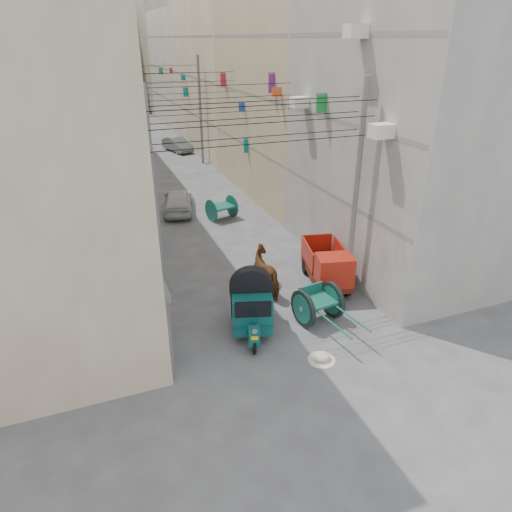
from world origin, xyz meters
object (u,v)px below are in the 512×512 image
distant_car_grey (177,144)px  distant_car_green (130,138)px  auto_rickshaw (251,303)px  feed_sack (322,357)px  mini_truck (329,269)px  second_cart (222,208)px  horse (268,272)px  tonga_cart (318,304)px  distant_car_white (178,201)px

distant_car_grey → distant_car_green: distant_car_green is taller
auto_rickshaw → distant_car_green: size_ratio=0.59×
feed_sack → distant_car_grey: size_ratio=0.15×
mini_truck → feed_sack: (-2.41, -3.98, -0.70)m
second_cart → horse: bearing=-109.1°
tonga_cart → feed_sack: tonga_cart is taller
auto_rickshaw → horse: (1.53, 2.19, -0.20)m
mini_truck → second_cart: size_ratio=2.00×
second_cart → horse: 8.41m
feed_sack → distant_car_green: (-1.56, 34.60, 0.52)m
feed_sack → distant_car_grey: 30.51m
feed_sack → distant_car_grey: distant_car_grey is taller
tonga_cart → feed_sack: 2.30m
auto_rickshaw → horse: auto_rickshaw is taller
mini_truck → feed_sack: bearing=-107.6°
mini_truck → distant_car_grey: size_ratio=0.90×
second_cart → feed_sack: 12.96m
second_cart → mini_truck: bearing=-93.9°
tonga_cart → distant_car_grey: 28.42m
mini_truck → distant_car_green: mini_truck is taller
horse → distant_car_white: size_ratio=0.52×
auto_rickshaw → distant_car_grey: size_ratio=0.72×
mini_truck → feed_sack: size_ratio=6.19×
tonga_cart → second_cart: size_ratio=1.85×
distant_car_white → horse: bearing=110.3°
distant_car_white → second_cart: bearing=147.6°
mini_truck → distant_car_grey: mini_truck is taller
mini_truck → horse: bearing=179.9°
feed_sack → distant_car_grey: bearing=86.2°
auto_rickshaw → horse: bearing=71.8°
auto_rickshaw → mini_truck: size_ratio=0.80×
distant_car_white → tonga_cart: bearing=112.6°
feed_sack → distant_car_white: distant_car_white is taller
tonga_cart → distant_car_white: 13.10m
second_cart → distant_car_white: distant_car_white is taller
mini_truck → second_cart: mini_truck is taller
mini_truck → second_cart: 9.10m
mini_truck → tonga_cart: bearing=-114.1°
feed_sack → distant_car_white: 15.02m
feed_sack → distant_car_white: (-1.26, 14.96, 0.54)m
feed_sack → distant_car_green: distant_car_green is taller
horse → distant_car_green: bearing=-96.4°
distant_car_green → feed_sack: bearing=73.3°
distant_car_grey → horse: bearing=-110.4°
mini_truck → second_cart: bearing=114.2°
second_cart → horse: size_ratio=0.81×
mini_truck → second_cart: (-1.67, 8.95, -0.17)m
tonga_cart → distant_car_white: (-2.17, 12.92, -0.02)m
distant_car_green → horse: bearing=73.8°
horse → distant_car_white: horse is taller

